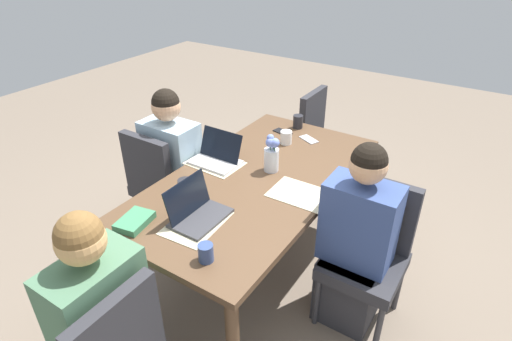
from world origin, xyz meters
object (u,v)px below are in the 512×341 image
Objects in this scene: person_near_left_mid at (174,175)px; coffee_mug_near_left at (286,137)px; flower_vase at (272,154)px; person_head_right_left_far at (106,334)px; laptop_head_right_left_far at (197,212)px; coffee_mug_centre_right at (298,122)px; phone_silver at (309,139)px; chair_head_left_right_near at (323,137)px; coffee_mug_near_right at (185,187)px; chair_far_left_near at (369,247)px; coffee_mug_centre_left at (206,253)px; book_red_cover at (135,221)px; dining_table at (256,188)px; laptop_near_left_mid at (217,157)px; person_far_left_near at (356,247)px; phone_black at (283,132)px; chair_near_left_mid at (161,180)px.

person_near_left_mid is 12.35× the size of coffee_mug_near_left.
person_head_right_left_far is at bearing -2.46° from flower_vase.
coffee_mug_near_left is at bearing -164.09° from flower_vase.
person_near_left_mid is 3.73× the size of laptop_head_right_left_far.
coffee_mug_centre_right reaches higher than phone_silver.
chair_head_left_right_near reaches higher than phone_silver.
chair_head_left_right_near is at bearing -178.96° from coffee_mug_near_left.
coffee_mug_near_right is 0.98× the size of coffee_mug_centre_right.
chair_far_left_near is 1.02m from coffee_mug_centre_left.
book_red_cover is (1.58, -0.15, -0.03)m from coffee_mug_centre_right.
chair_far_left_near is (-0.03, 0.78, -0.16)m from dining_table.
coffee_mug_near_right is at bearing 11.69° from laptop_near_left_mid.
person_head_right_left_far is (1.25, -0.80, 0.03)m from chair_far_left_near.
coffee_mug_centre_left is (0.23, 0.25, 0.00)m from laptop_head_right_left_far.
person_head_right_left_far reaches higher than chair_far_left_near.
chair_far_left_near is 0.10m from person_far_left_near.
laptop_head_right_left_far is at bearing 55.10° from coffee_mug_near_right.
coffee_mug_centre_left is (0.91, 0.18, -0.07)m from flower_vase.
phone_black reaches higher than dining_table.
person_near_left_mid is 1.05m from phone_silver.
person_far_left_near reaches higher than coffee_mug_centre_left.
phone_black is (-0.66, 0.14, -0.04)m from laptop_near_left_mid.
book_red_cover is (0.89, -0.32, -0.10)m from flower_vase.
chair_near_left_mid is at bearing -111.73° from phone_silver.
person_far_left_near reaches higher than phone_silver.
coffee_mug_centre_right is 0.70× the size of phone_silver.
phone_silver is (-0.65, 0.37, -0.04)m from laptop_near_left_mid.
dining_table is 0.82m from book_red_cover.
laptop_near_left_mid is at bearing -73.04° from flower_vase.
person_head_right_left_far reaches higher than phone_black.
coffee_mug_centre_left is (0.80, -0.56, 0.29)m from chair_far_left_near.
coffee_mug_centre_left is at bearing -57.39° from phone_silver.
coffee_mug_centre_right reaches higher than dining_table.
person_head_right_left_far is at bearing -66.17° from phone_silver.
person_far_left_near is 1.01m from coffee_mug_near_left.
book_red_cover is at bearing -9.17° from coffee_mug_near_left.
book_red_cover is 1.33× the size of phone_silver.
laptop_head_right_left_far is (0.56, 0.29, 0.00)m from laptop_near_left_mid.
chair_near_left_mid reaches higher than coffee_mug_near_right.
chair_head_left_right_near is (-1.25, -0.09, -0.16)m from dining_table.
chair_near_left_mid is at bearing -85.89° from chair_far_left_near.
phone_black is (-0.65, -0.96, 0.25)m from chair_far_left_near.
chair_head_left_right_near is (-1.33, 0.69, 0.00)m from chair_near_left_mid.
dining_table is at bearing -164.46° from coffee_mug_centre_left.
person_near_left_mid reaches higher than coffee_mug_near_left.
coffee_mug_centre_right is at bearing -167.65° from coffee_mug_centre_left.
chair_far_left_near is 1.01m from phone_silver.
person_far_left_near is 5.97× the size of book_red_cover.
chair_near_left_mid is 1.14m from phone_silver.
laptop_head_right_left_far is (0.67, -0.07, -0.08)m from flower_vase.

